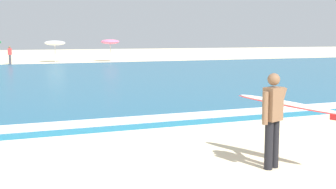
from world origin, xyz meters
The scene contains 6 objects.
sea centered at (0.00, 18.46, 0.07)m, with size 120.00×28.00×0.14m, color #1E6084.
surf_foam centered at (0.00, 5.06, 0.15)m, with size 120.00×1.03×0.01m, color white.
surfer_with_board centered at (3.39, 0.38, 1.02)m, with size 1.28×2.28×1.73m.
beach_umbrella_3 centered at (4.61, 37.03, 1.80)m, with size 1.94×1.95×2.03m.
beach_umbrella_4 centered at (9.73, 36.14, 1.90)m, with size 1.79×1.79×2.15m.
beachgoer_near_row_mid centered at (0.46, 34.77, 0.84)m, with size 0.32×0.20×1.58m.
Camera 1 is at (-1.52, -6.29, 2.36)m, focal length 47.96 mm.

